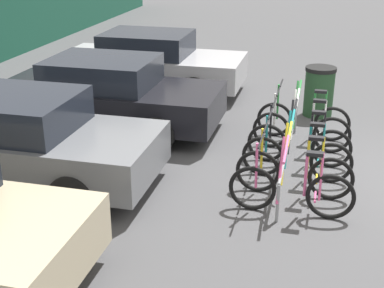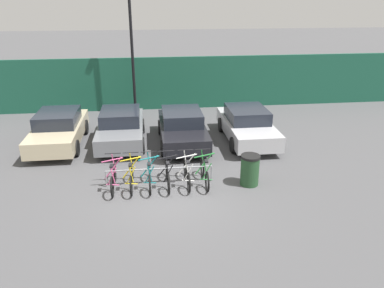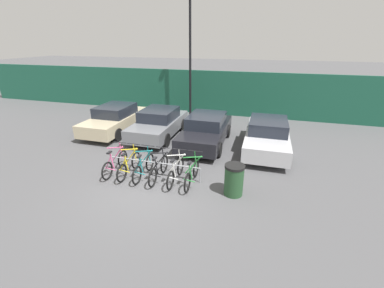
{
  "view_description": "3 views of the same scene",
  "coord_description": "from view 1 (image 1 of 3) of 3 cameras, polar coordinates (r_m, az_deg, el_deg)",
  "views": [
    {
      "loc": [
        -8.27,
        0.25,
        3.66
      ],
      "look_at": [
        -1.19,
        2.03,
        0.7
      ],
      "focal_mm": 50.0,
      "sensor_mm": 36.0,
      "label": 1
    },
    {
      "loc": [
        -0.47,
        -10.37,
        5.8
      ],
      "look_at": [
        1.1,
        2.57,
        0.6
      ],
      "focal_mm": 35.0,
      "sensor_mm": 36.0,
      "label": 2
    },
    {
      "loc": [
        3.39,
        -6.84,
        4.62
      ],
      "look_at": [
        0.73,
        2.44,
        0.67
      ],
      "focal_mm": 24.0,
      "sensor_mm": 36.0,
      "label": 3
    }
  ],
  "objects": [
    {
      "name": "trash_bin",
      "position": [
        11.43,
        13.4,
        5.49
      ],
      "size": [
        0.63,
        0.63,
        1.03
      ],
      "color": "#234728",
      "rests_on": "ground"
    },
    {
      "name": "bicycle_white",
      "position": [
        9.55,
        11.57,
        1.48
      ],
      "size": [
        0.68,
        1.71,
        1.05
      ],
      "rotation": [
        0.0,
        0.0,
        0.03
      ],
      "color": "black",
      "rests_on": "ground"
    },
    {
      "name": "bicycle_yellow",
      "position": [
        7.89,
        10.82,
        -2.95
      ],
      "size": [
        0.68,
        1.71,
        1.05
      ],
      "rotation": [
        0.0,
        0.0,
        -0.03
      ],
      "color": "black",
      "rests_on": "ground"
    },
    {
      "name": "ground_plane",
      "position": [
        9.05,
        14.46,
        -2.55
      ],
      "size": [
        120.0,
        120.0,
        0.0
      ],
      "primitive_type": "plane",
      "color": "#4C4C4F"
    },
    {
      "name": "bicycle_black",
      "position": [
        8.96,
        11.34,
        0.1
      ],
      "size": [
        0.68,
        1.71,
        1.05
      ],
      "rotation": [
        0.0,
        0.0,
        0.06
      ],
      "color": "black",
      "rests_on": "ground"
    },
    {
      "name": "bicycle_pink",
      "position": [
        7.38,
        10.51,
        -4.78
      ],
      "size": [
        0.68,
        1.71,
        1.05
      ],
      "rotation": [
        0.0,
        0.0,
        -0.05
      ],
      "color": "black",
      "rests_on": "ground"
    },
    {
      "name": "car_silver",
      "position": [
        12.92,
        -4.39,
        8.71
      ],
      "size": [
        1.91,
        4.33,
        1.4
      ],
      "color": "#B7B7BC",
      "rests_on": "ground"
    },
    {
      "name": "bicycle_green",
      "position": [
        10.1,
        11.76,
        2.6
      ],
      "size": [
        0.68,
        1.71,
        1.05
      ],
      "rotation": [
        0.0,
        0.0,
        0.03
      ],
      "color": "black",
      "rests_on": "ground"
    },
    {
      "name": "bicycle_teal",
      "position": [
        8.42,
        11.1,
        -1.33
      ],
      "size": [
        0.68,
        1.71,
        1.05
      ],
      "rotation": [
        0.0,
        0.0,
        0.01
      ],
      "color": "black",
      "rests_on": "ground"
    },
    {
      "name": "car_grey",
      "position": [
        8.47,
        -17.84,
        0.41
      ],
      "size": [
        1.91,
        4.15,
        1.4
      ],
      "color": "slate",
      "rests_on": "ground"
    },
    {
      "name": "car_black",
      "position": [
        10.42,
        -9.0,
        5.22
      ],
      "size": [
        1.91,
        4.28,
        1.4
      ],
      "color": "black",
      "rests_on": "ground"
    },
    {
      "name": "bike_rack",
      "position": [
        8.69,
        10.31,
        0.22
      ],
      "size": [
        3.49,
        0.04,
        0.57
      ],
      "color": "gray",
      "rests_on": "ground"
    }
  ]
}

